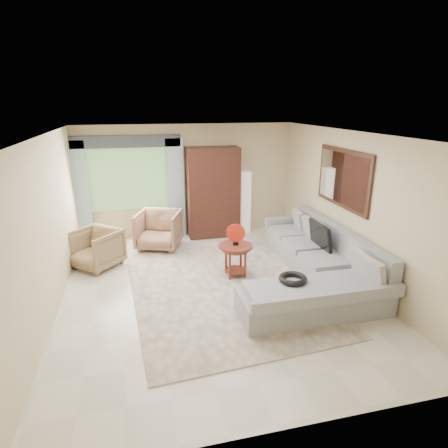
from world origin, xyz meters
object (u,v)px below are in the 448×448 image
object	(u,v)px
armchair_right	(159,230)
floor_lamp	(245,202)
sectional_sofa	(316,268)
armchair_left	(96,249)
potted_plant	(94,237)
tv_screen	(320,236)
coffee_table	(235,260)
armoire	(213,193)

from	to	relation	value
armchair_right	floor_lamp	xyz separation A→B (m)	(2.13, 0.60, 0.34)
sectional_sofa	armchair_left	size ratio (longest dim) A/B	4.17
sectional_sofa	potted_plant	bearing A→B (deg)	146.70
tv_screen	armchair_left	world-z (taller)	tv_screen
coffee_table	potted_plant	distance (m)	3.32
tv_screen	potted_plant	distance (m)	4.76
sectional_sofa	armchair_right	size ratio (longest dim) A/B	3.82
armchair_left	tv_screen	bearing A→B (deg)	26.20
tv_screen	floor_lamp	size ratio (longest dim) A/B	0.49
potted_plant	armoire	world-z (taller)	armoire
potted_plant	floor_lamp	bearing A→B (deg)	5.90
sectional_sofa	armchair_left	world-z (taller)	sectional_sofa
coffee_table	armoire	world-z (taller)	armoire
armchair_right	armoire	size ratio (longest dim) A/B	0.43
sectional_sofa	coffee_table	world-z (taller)	sectional_sofa
armchair_right	floor_lamp	bearing A→B (deg)	35.81
sectional_sofa	armoire	world-z (taller)	armoire
tv_screen	armchair_right	xyz separation A→B (m)	(-2.83, 1.93, -0.31)
floor_lamp	coffee_table	bearing A→B (deg)	-110.18
coffee_table	armoire	distance (m)	2.42
potted_plant	armchair_right	bearing A→B (deg)	-9.81
floor_lamp	sectional_sofa	bearing A→B (deg)	-81.67
potted_plant	armoire	bearing A→B (deg)	6.37
tv_screen	armchair_right	bearing A→B (deg)	145.73
sectional_sofa	armchair_right	bearing A→B (deg)	137.40
armchair_right	floor_lamp	distance (m)	2.24
armchair_left	potted_plant	distance (m)	0.99
coffee_table	floor_lamp	bearing A→B (deg)	69.82
coffee_table	armoire	size ratio (longest dim) A/B	0.29
sectional_sofa	armchair_left	xyz separation A→B (m)	(-3.81, 1.62, 0.09)
floor_lamp	tv_screen	bearing A→B (deg)	-74.53
tv_screen	sectional_sofa	bearing A→B (deg)	-121.95
sectional_sofa	floor_lamp	distance (m)	3.03
floor_lamp	armoire	bearing A→B (deg)	-175.71
armchair_left	potted_plant	bearing A→B (deg)	140.51
tv_screen	coffee_table	size ratio (longest dim) A/B	1.21
armchair_left	armoire	xyz separation A→B (m)	(2.58, 1.28, 0.67)
armchair_left	armchair_right	xyz separation A→B (m)	(1.25, 0.73, 0.04)
coffee_table	armchair_left	world-z (taller)	armchair_left
tv_screen	armchair_left	distance (m)	4.26
armchair_right	potted_plant	size ratio (longest dim) A/B	1.66
tv_screen	coffee_table	bearing A→B (deg)	174.15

